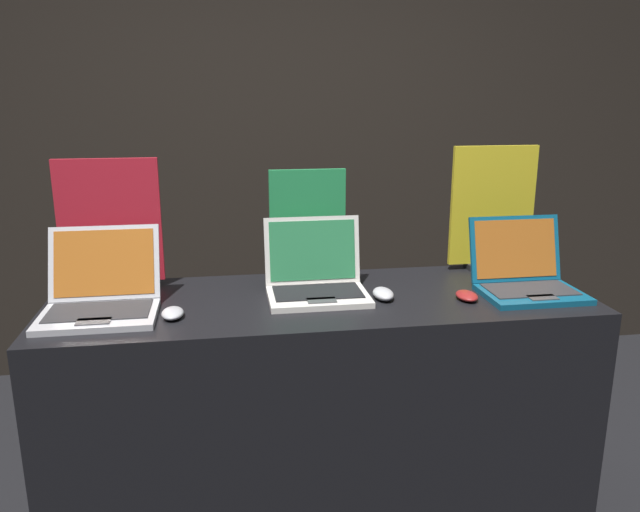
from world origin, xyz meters
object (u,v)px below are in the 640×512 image
Objects in this scene: laptop_front at (101,294)px; mouse_front at (173,313)px; mouse_middle at (383,294)px; mouse_back at (467,296)px; promo_stand_front at (110,227)px; promo_stand_middle at (308,227)px; laptop_middle at (316,278)px; laptop_back at (525,276)px; promo_stand_back at (492,211)px.

mouse_front is at bearing -21.28° from laptop_front.
mouse_middle reaches higher than mouse_back.
promo_stand_front reaches higher than promo_stand_middle.
promo_stand_middle is at bearing 21.32° from laptop_front.
laptop_middle is 1.01× the size of laptop_back.
laptop_front is 1.05× the size of laptop_back.
promo_stand_middle is at bearing 37.28° from mouse_front.
promo_stand_middle reaches higher than laptop_middle.
laptop_back is at bearing 3.50° from mouse_front.
laptop_back reaches higher than mouse_front.
mouse_back is 0.49m from promo_stand_back.
promo_stand_back reaches higher than laptop_back.
mouse_back is (0.99, 0.02, -0.00)m from mouse_front.
promo_stand_middle is at bearing 127.29° from mouse_middle.
promo_stand_back is at bearing 17.00° from laptop_middle.
laptop_back is at bearing -10.93° from promo_stand_front.
mouse_back is at bearing -34.39° from promo_stand_middle.
promo_stand_front is 4.02× the size of mouse_middle.
promo_stand_front is at bearing -178.86° from promo_stand_back.
laptop_front is 0.73× the size of promo_stand_back.
laptop_front reaches higher than mouse_front.
laptop_front is 0.77× the size of promo_stand_front.
promo_stand_back is (1.46, 0.30, 0.18)m from laptop_front.
mouse_middle is 0.29m from mouse_back.
mouse_back is (0.51, -0.14, -0.05)m from laptop_middle.
laptop_back is (1.46, -0.01, -0.00)m from laptop_front.
mouse_back is 0.22× the size of promo_stand_back.
laptop_middle is at bearing 5.49° from laptop_front.
laptop_back is at bearing -90.00° from promo_stand_back.
laptop_middle is at bearing -15.47° from promo_stand_front.
laptop_middle is 2.95× the size of mouse_middle.
mouse_front is at bearing -57.10° from promo_stand_front.
laptop_middle is at bearing 159.67° from mouse_middle.
promo_stand_middle reaches higher than mouse_front.
mouse_middle is 0.28× the size of promo_stand_middle.
laptop_front is 0.72m from laptop_middle.
laptop_front is at bearing 179.15° from mouse_middle.
mouse_middle is 1.10× the size of mouse_back.
promo_stand_middle is 0.64m from mouse_back.
promo_stand_back reaches higher than promo_stand_middle.
promo_stand_back is (-0.00, 0.31, 0.18)m from laptop_back.
promo_stand_front is 4.42× the size of mouse_back.
promo_stand_back reaches higher than laptop_middle.
laptop_middle is (0.49, 0.16, 0.05)m from mouse_front.
mouse_back is at bearing -3.15° from laptop_front.
promo_stand_middle is 3.92× the size of mouse_back.
laptop_front is 0.25m from mouse_front.
promo_stand_middle is (0.00, 0.21, 0.14)m from laptop_middle.
laptop_back is at bearing -0.58° from laptop_front.
promo_stand_middle reaches higher than laptop_front.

